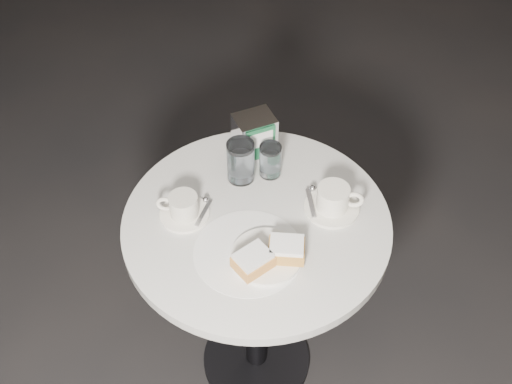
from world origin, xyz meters
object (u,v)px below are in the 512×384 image
(coffee_cup_right, at_px, (333,200))
(napkin_dispenser, at_px, (255,135))
(coffee_cup_left, at_px, (183,207))
(cafe_table, at_px, (257,266))
(water_glass_right, at_px, (270,161))
(beignet_plate, at_px, (268,256))
(water_glass_left, at_px, (241,162))

(coffee_cup_right, height_order, napkin_dispenser, napkin_dispenser)
(coffee_cup_left, bearing_deg, coffee_cup_right, 8.01)
(coffee_cup_right, xyz_separation_m, napkin_dispenser, (-0.19, 0.23, 0.03))
(cafe_table, xyz_separation_m, coffee_cup_left, (-0.19, 0.03, 0.23))
(water_glass_right, relative_size, napkin_dispenser, 0.76)
(beignet_plate, distance_m, napkin_dispenser, 0.39)
(water_glass_left, distance_m, napkin_dispenser, 0.11)
(beignet_plate, distance_m, water_glass_left, 0.30)
(water_glass_left, bearing_deg, coffee_cup_left, -140.80)
(cafe_table, xyz_separation_m, water_glass_left, (-0.03, 0.16, 0.26))
(water_glass_right, bearing_deg, water_glass_left, -173.08)
(coffee_cup_left, bearing_deg, napkin_dispenser, 57.37)
(water_glass_left, bearing_deg, coffee_cup_right, -29.99)
(beignet_plate, xyz_separation_m, water_glass_left, (-0.05, 0.29, 0.04))
(water_glass_right, bearing_deg, cafe_table, -106.52)
(water_glass_left, bearing_deg, napkin_dispenser, 65.47)
(cafe_table, relative_size, water_glass_left, 6.10)
(water_glass_left, relative_size, napkin_dispenser, 0.94)
(water_glass_left, bearing_deg, cafe_table, -78.97)
(coffee_cup_right, bearing_deg, napkin_dispenser, 141.36)
(cafe_table, bearing_deg, water_glass_left, 101.03)
(cafe_table, bearing_deg, water_glass_right, 73.48)
(cafe_table, height_order, coffee_cup_left, coffee_cup_left)
(cafe_table, height_order, coffee_cup_right, coffee_cup_right)
(cafe_table, bearing_deg, coffee_cup_right, 7.00)
(beignet_plate, distance_m, coffee_cup_right, 0.24)
(cafe_table, distance_m, coffee_cup_right, 0.31)
(cafe_table, xyz_separation_m, beignet_plate, (0.02, -0.13, 0.22))
(water_glass_left, bearing_deg, water_glass_right, 6.92)
(water_glass_left, xyz_separation_m, napkin_dispenser, (0.04, 0.10, 0.00))
(cafe_table, bearing_deg, beignet_plate, -82.28)
(coffee_cup_left, xyz_separation_m, water_glass_right, (0.24, 0.14, 0.02))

